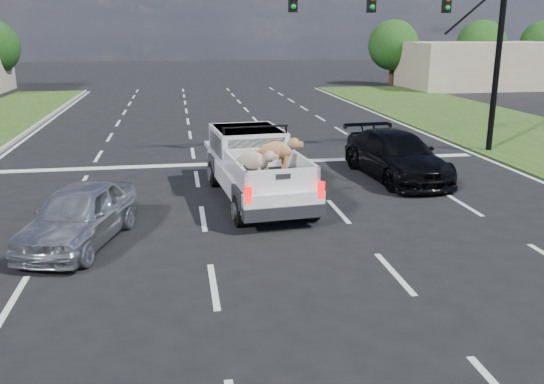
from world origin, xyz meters
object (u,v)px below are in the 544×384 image
at_px(pickup_truck, 256,165).
at_px(silver_sedan, 79,215).
at_px(black_coupe, 396,155).
at_px(traffic_signal, 440,25).

bearing_deg(pickup_truck, silver_sedan, -152.17).
bearing_deg(black_coupe, pickup_truck, -165.42).
distance_m(traffic_signal, silver_sedan, 14.62).
bearing_deg(pickup_truck, traffic_signal, 28.52).
relative_size(traffic_signal, silver_sedan, 2.35).
distance_m(traffic_signal, pickup_truck, 9.69).
distance_m(pickup_truck, silver_sedan, 5.13).
height_order(silver_sedan, black_coupe, black_coupe).
xyz_separation_m(pickup_truck, silver_sedan, (-4.28, -2.82, -0.30)).
height_order(pickup_truck, silver_sedan, pickup_truck).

